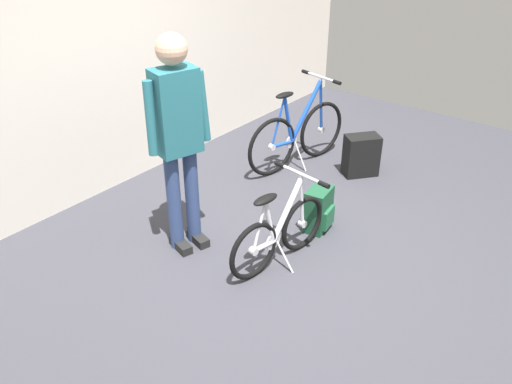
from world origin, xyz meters
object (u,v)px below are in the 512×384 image
(display_bike_left, at_px, (298,134))
(visitor_near_wall, at_px, (178,133))
(folding_bike_foreground, at_px, (279,232))
(handbag_on_floor, at_px, (319,210))
(backpack_on_floor, at_px, (361,155))

(display_bike_left, bearing_deg, visitor_near_wall, -176.39)
(folding_bike_foreground, bearing_deg, display_bike_left, 30.00)
(visitor_near_wall, distance_m, handbag_on_floor, 1.37)
(backpack_on_floor, bearing_deg, visitor_near_wall, 165.34)
(folding_bike_foreground, bearing_deg, handbag_on_floor, 1.13)
(visitor_near_wall, relative_size, handbag_on_floor, 4.48)
(visitor_near_wall, height_order, backpack_on_floor, visitor_near_wall)
(folding_bike_foreground, xyz_separation_m, handbag_on_floor, (0.59, 0.01, -0.09))
(display_bike_left, xyz_separation_m, backpack_on_floor, (0.23, -0.62, -0.14))
(display_bike_left, distance_m, handbag_on_floor, 1.23)
(folding_bike_foreground, height_order, visitor_near_wall, visitor_near_wall)
(handbag_on_floor, bearing_deg, backpack_on_floor, 10.94)
(folding_bike_foreground, xyz_separation_m, backpack_on_floor, (1.70, 0.23, -0.07))
(display_bike_left, xyz_separation_m, visitor_near_wall, (-1.74, -0.11, 0.63))
(backpack_on_floor, distance_m, handbag_on_floor, 1.13)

